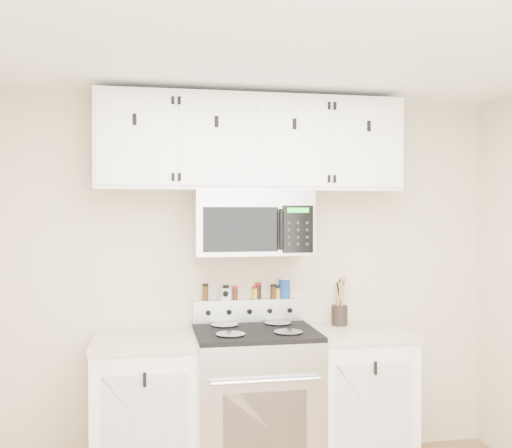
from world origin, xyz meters
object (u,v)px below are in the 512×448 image
(utensil_crock, at_px, (339,314))
(salt_canister, at_px, (284,288))
(microwave, at_px, (252,223))
(range, at_px, (255,401))

(utensil_crock, relative_size, salt_canister, 2.25)
(microwave, bearing_deg, utensil_crock, 4.54)
(microwave, bearing_deg, range, -90.23)
(range, bearing_deg, utensil_crock, 15.86)
(utensil_crock, height_order, salt_canister, same)
(range, height_order, utensil_crock, utensil_crock)
(range, bearing_deg, microwave, 89.77)
(microwave, height_order, utensil_crock, microwave)
(microwave, relative_size, salt_canister, 5.29)
(range, relative_size, microwave, 1.45)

